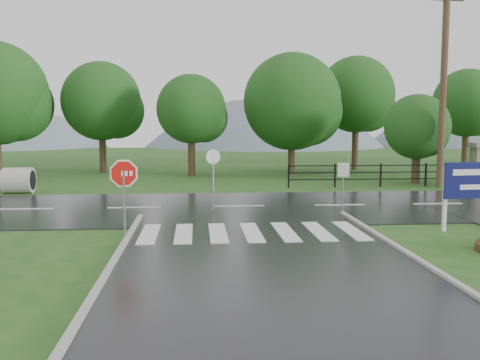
{
  "coord_description": "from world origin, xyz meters",
  "views": [
    {
      "loc": [
        -1.61,
        -10.41,
        3.28
      ],
      "look_at": [
        -0.27,
        6.0,
        1.5
      ],
      "focal_mm": 40.0,
      "sensor_mm": 36.0,
      "label": 1
    }
  ],
  "objects": [
    {
      "name": "fence_west",
      "position": [
        7.75,
        16.0,
        0.72
      ],
      "size": [
        9.58,
        0.08,
        1.2
      ],
      "color": "black",
      "rests_on": "ground"
    },
    {
      "name": "crosswalk",
      "position": [
        0.0,
        5.0,
        0.06
      ],
      "size": [
        6.5,
        2.8,
        0.02
      ],
      "color": "silver",
      "rests_on": "ground"
    },
    {
      "name": "pillar_west",
      "position": [
        13.0,
        16.0,
        1.18
      ],
      "size": [
        1.0,
        1.0,
        2.24
      ],
      "color": "gray",
      "rests_on": "ground"
    },
    {
      "name": "reg_sign_small",
      "position": [
        3.59,
        8.1,
        1.34
      ],
      "size": [
        0.4,
        0.15,
        1.86
      ],
      "color": "#939399",
      "rests_on": "ground"
    },
    {
      "name": "main_road",
      "position": [
        0.0,
        10.0,
        0.0
      ],
      "size": [
        90.0,
        8.0,
        0.04
      ],
      "primitive_type": "cube",
      "color": "black",
      "rests_on": "ground"
    },
    {
      "name": "reg_sign_round",
      "position": [
        -1.01,
        9.0,
        1.45
      ],
      "size": [
        0.53,
        0.12,
        2.3
      ],
      "color": "#939399",
      "rests_on": "ground"
    },
    {
      "name": "stop_sign",
      "position": [
        -3.63,
        4.58,
        1.69
      ],
      "size": [
        1.06,
        0.14,
        2.4
      ],
      "color": "#939399",
      "rests_on": "ground"
    },
    {
      "name": "entrance_tree_left",
      "position": [
        10.22,
        17.5,
        3.03
      ],
      "size": [
        3.49,
        3.49,
        4.8
      ],
      "color": "#3D2B1C",
      "rests_on": "ground"
    },
    {
      "name": "utility_pole_east",
      "position": [
        10.64,
        15.5,
        5.09
      ],
      "size": [
        1.78,
        0.33,
        10.02
      ],
      "color": "#473523",
      "rests_on": "ground"
    },
    {
      "name": "treeline",
      "position": [
        1.0,
        24.0,
        0.0
      ],
      "size": [
        83.2,
        5.2,
        10.0
      ],
      "color": "#184716",
      "rests_on": "ground"
    },
    {
      "name": "hills",
      "position": [
        3.49,
        65.0,
        -15.54
      ],
      "size": [
        102.0,
        48.0,
        48.0
      ],
      "color": "slate",
      "rests_on": "ground"
    },
    {
      "name": "ground",
      "position": [
        0.0,
        0.0,
        0.0
      ],
      "size": [
        120.0,
        120.0,
        0.0
      ],
      "primitive_type": "plane",
      "color": "#26531B",
      "rests_on": "ground"
    }
  ]
}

